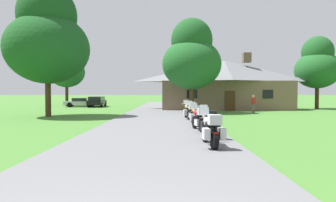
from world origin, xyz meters
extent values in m
plane|color=#42752D|center=(0.00, 20.00, 0.00)|extent=(500.00, 500.00, 0.00)
cube|color=slate|center=(0.00, 18.00, 0.03)|extent=(6.40, 80.00, 0.06)
cylinder|color=black|center=(2.00, 8.36, 0.38)|extent=(0.17, 0.65, 0.64)
cylinder|color=black|center=(2.13, 6.93, 0.38)|extent=(0.21, 0.65, 0.64)
cube|color=silver|center=(2.07, 7.62, 0.44)|extent=(0.31, 0.58, 0.30)
ellipsoid|color=#B2B5BC|center=(2.05, 7.88, 0.89)|extent=(0.34, 0.54, 0.26)
cube|color=black|center=(2.09, 7.42, 0.80)|extent=(0.32, 0.54, 0.10)
cylinder|color=silver|center=(2.01, 8.32, 1.08)|extent=(0.66, 0.09, 0.03)
cylinder|color=silver|center=(2.00, 8.36, 0.74)|extent=(0.08, 0.24, 0.73)
cube|color=#B2BCC6|center=(2.00, 8.42, 1.22)|extent=(0.33, 0.14, 0.27)
sphere|color=silver|center=(2.01, 8.32, 0.94)|extent=(0.11, 0.11, 0.11)
cube|color=#B7B7BC|center=(2.13, 6.88, 1.02)|extent=(0.43, 0.39, 0.32)
cube|color=red|center=(2.15, 6.71, 0.60)|extent=(0.14, 0.04, 0.06)
cylinder|color=silver|center=(2.24, 7.26, 0.28)|extent=(0.12, 0.55, 0.07)
cube|color=#B7B7BC|center=(1.87, 6.95, 0.56)|extent=(0.23, 0.42, 0.36)
cube|color=#B7B7BC|center=(2.38, 7.00, 0.56)|extent=(0.23, 0.42, 0.36)
cylinder|color=black|center=(2.23, 10.45, 0.38)|extent=(0.15, 0.65, 0.64)
cylinder|color=black|center=(2.31, 9.01, 0.38)|extent=(0.19, 0.65, 0.64)
cube|color=silver|center=(2.27, 9.71, 0.44)|extent=(0.29, 0.57, 0.30)
ellipsoid|color=#B2B5BC|center=(2.26, 9.97, 0.89)|extent=(0.33, 0.54, 0.26)
cube|color=black|center=(2.28, 9.51, 0.80)|extent=(0.31, 0.53, 0.10)
cylinder|color=silver|center=(2.23, 10.41, 1.08)|extent=(0.66, 0.07, 0.03)
cylinder|color=silver|center=(2.23, 10.45, 0.74)|extent=(0.07, 0.24, 0.73)
cube|color=#B2BCC6|center=(2.23, 10.51, 1.22)|extent=(0.33, 0.13, 0.27)
sphere|color=silver|center=(2.23, 10.41, 0.94)|extent=(0.11, 0.11, 0.11)
cube|color=black|center=(2.31, 8.96, 1.02)|extent=(0.42, 0.38, 0.32)
cube|color=red|center=(2.32, 8.79, 0.60)|extent=(0.14, 0.04, 0.06)
cylinder|color=silver|center=(2.43, 9.34, 0.28)|extent=(0.10, 0.55, 0.07)
cube|color=black|center=(2.05, 9.05, 0.56)|extent=(0.22, 0.41, 0.36)
cube|color=black|center=(2.57, 9.08, 0.56)|extent=(0.22, 0.41, 0.36)
cylinder|color=black|center=(1.99, 12.51, 0.38)|extent=(0.21, 0.65, 0.64)
cylinder|color=black|center=(2.21, 11.09, 0.38)|extent=(0.25, 0.66, 0.64)
cube|color=silver|center=(2.10, 11.78, 0.44)|extent=(0.34, 0.59, 0.30)
ellipsoid|color=maroon|center=(2.06, 12.03, 0.89)|extent=(0.38, 0.56, 0.26)
cube|color=black|center=(2.13, 11.58, 0.80)|extent=(0.36, 0.56, 0.10)
cylinder|color=silver|center=(1.99, 12.47, 1.08)|extent=(0.66, 0.13, 0.03)
cylinder|color=silver|center=(1.99, 12.51, 0.74)|extent=(0.10, 0.24, 0.73)
cube|color=#B2BCC6|center=(1.98, 12.57, 1.22)|extent=(0.33, 0.16, 0.27)
sphere|color=silver|center=(1.99, 12.47, 0.94)|extent=(0.11, 0.11, 0.11)
cube|color=#B7B7BC|center=(2.22, 11.04, 1.02)|extent=(0.45, 0.42, 0.32)
cube|color=red|center=(2.25, 10.87, 0.60)|extent=(0.14, 0.05, 0.06)
cylinder|color=silver|center=(2.30, 11.42, 0.28)|extent=(0.15, 0.55, 0.07)
cylinder|color=black|center=(2.11, 14.83, 0.38)|extent=(0.16, 0.65, 0.64)
cylinder|color=black|center=(2.21, 13.40, 0.38)|extent=(0.20, 0.65, 0.64)
cube|color=silver|center=(2.16, 14.10, 0.44)|extent=(0.30, 0.58, 0.30)
ellipsoid|color=orange|center=(2.14, 14.36, 0.89)|extent=(0.34, 0.54, 0.26)
cube|color=black|center=(2.18, 13.90, 0.80)|extent=(0.32, 0.54, 0.10)
cylinder|color=silver|center=(2.11, 14.79, 1.08)|extent=(0.66, 0.08, 0.03)
cylinder|color=silver|center=(2.11, 14.83, 0.74)|extent=(0.08, 0.24, 0.73)
cube|color=#B2BCC6|center=(2.10, 14.89, 1.22)|extent=(0.33, 0.13, 0.27)
sphere|color=silver|center=(2.11, 14.79, 0.94)|extent=(0.11, 0.11, 0.11)
cube|color=#B7B7BC|center=(2.22, 13.35, 1.02)|extent=(0.43, 0.39, 0.32)
cube|color=red|center=(2.23, 13.18, 0.60)|extent=(0.14, 0.04, 0.06)
cylinder|color=silver|center=(2.33, 13.73, 0.28)|extent=(0.11, 0.55, 0.07)
cube|color=#B7B7BC|center=(1.95, 13.43, 0.56)|extent=(0.23, 0.41, 0.36)
cube|color=#B7B7BC|center=(2.47, 13.47, 0.56)|extent=(0.23, 0.41, 0.36)
cylinder|color=black|center=(2.09, 17.17, 0.38)|extent=(0.14, 0.64, 0.64)
cylinder|color=black|center=(2.16, 15.73, 0.38)|extent=(0.18, 0.65, 0.64)
cube|color=silver|center=(2.12, 16.43, 0.44)|extent=(0.29, 0.57, 0.30)
ellipsoid|color=gold|center=(2.11, 16.69, 0.89)|extent=(0.32, 0.53, 0.26)
cube|color=black|center=(2.13, 16.23, 0.80)|extent=(0.30, 0.53, 0.10)
cylinder|color=silver|center=(2.09, 17.13, 1.08)|extent=(0.66, 0.06, 0.03)
cylinder|color=silver|center=(2.09, 17.17, 0.74)|extent=(0.07, 0.24, 0.73)
cube|color=#B2BCC6|center=(2.08, 17.23, 1.22)|extent=(0.32, 0.12, 0.27)
sphere|color=silver|center=(2.09, 17.13, 0.94)|extent=(0.11, 0.11, 0.11)
cube|color=#B7B7BC|center=(2.16, 15.68, 1.02)|extent=(0.42, 0.38, 0.32)
cube|color=red|center=(2.17, 15.51, 0.60)|extent=(0.14, 0.04, 0.06)
cylinder|color=silver|center=(2.28, 16.05, 0.28)|extent=(0.10, 0.55, 0.07)
cylinder|color=black|center=(1.95, 19.19, 0.38)|extent=(0.17, 0.65, 0.64)
cylinder|color=black|center=(2.09, 17.76, 0.38)|extent=(0.22, 0.65, 0.64)
cube|color=silver|center=(2.02, 18.45, 0.44)|extent=(0.31, 0.58, 0.30)
ellipsoid|color=gold|center=(2.00, 18.71, 0.89)|extent=(0.35, 0.55, 0.26)
cube|color=black|center=(2.04, 18.25, 0.80)|extent=(0.33, 0.54, 0.10)
cylinder|color=silver|center=(1.95, 19.15, 1.08)|extent=(0.66, 0.10, 0.03)
cylinder|color=silver|center=(1.95, 19.19, 0.74)|extent=(0.08, 0.24, 0.73)
cube|color=#B2BCC6|center=(1.94, 19.25, 1.22)|extent=(0.33, 0.14, 0.27)
sphere|color=silver|center=(1.95, 19.15, 0.94)|extent=(0.11, 0.11, 0.11)
cube|color=#B7B7BC|center=(2.10, 17.71, 1.02)|extent=(0.43, 0.40, 0.32)
cube|color=red|center=(2.11, 17.54, 0.60)|extent=(0.14, 0.04, 0.06)
cylinder|color=silver|center=(2.20, 18.09, 0.28)|extent=(0.12, 0.55, 0.07)
cube|color=#B7B7BC|center=(1.83, 17.78, 0.56)|extent=(0.24, 0.42, 0.36)
cube|color=#B7B7BC|center=(2.35, 17.83, 0.56)|extent=(0.24, 0.42, 0.36)
cube|color=brown|center=(7.17, 31.76, 1.59)|extent=(14.28, 6.30, 3.19)
pyramid|color=slate|center=(7.17, 31.76, 4.40)|extent=(15.14, 6.68, 2.43)
cube|color=brown|center=(9.74, 31.76, 5.96)|extent=(0.90, 0.90, 1.10)
cube|color=#472D19|center=(7.17, 28.58, 1.05)|extent=(1.10, 0.08, 2.10)
cube|color=black|center=(3.17, 28.58, 1.75)|extent=(1.10, 0.06, 0.90)
cube|color=black|center=(11.17, 28.58, 1.75)|extent=(1.10, 0.06, 0.90)
cylinder|color=#75664C|center=(8.63, 25.30, 0.43)|extent=(0.14, 0.14, 0.86)
cylinder|color=#75664C|center=(8.79, 25.39, 0.43)|extent=(0.14, 0.14, 0.86)
cube|color=#A8231E|center=(8.71, 25.34, 1.14)|extent=(0.42, 0.36, 0.56)
cylinder|color=#A8231E|center=(8.51, 25.24, 1.12)|extent=(0.09, 0.09, 0.58)
cylinder|color=#A8231E|center=(8.91, 25.45, 1.12)|extent=(0.09, 0.09, 0.58)
sphere|color=tan|center=(8.71, 25.34, 1.56)|extent=(0.21, 0.21, 0.21)
cylinder|color=#B2AD99|center=(8.71, 25.34, 1.66)|extent=(0.22, 0.22, 0.05)
cylinder|color=#422D19|center=(18.10, 32.08, 1.59)|extent=(0.44, 0.44, 3.18)
ellipsoid|color=#1E5623|center=(18.10, 32.08, 4.57)|extent=(5.07, 5.07, 4.31)
ellipsoid|color=#1B4E20|center=(18.10, 32.08, 6.60)|extent=(3.55, 3.55, 3.81)
cylinder|color=#422D19|center=(-8.88, 20.90, 1.79)|extent=(0.44, 0.44, 3.59)
ellipsoid|color=#194C1E|center=(-8.88, 20.90, 5.38)|extent=(6.51, 6.51, 5.54)
ellipsoid|color=#16441B|center=(-8.88, 20.90, 7.98)|extent=(4.56, 4.56, 4.89)
cylinder|color=#422D19|center=(2.88, 25.56, 1.54)|extent=(0.44, 0.44, 3.07)
ellipsoid|color=#1E5623|center=(2.88, 25.56, 4.61)|extent=(5.59, 5.59, 4.75)
ellipsoid|color=#1B4E20|center=(2.88, 25.56, 6.85)|extent=(3.92, 3.92, 4.20)
cylinder|color=#422D19|center=(-14.33, 41.15, 1.75)|extent=(0.44, 0.44, 3.51)
ellipsoid|color=#1E5623|center=(-14.33, 41.15, 4.95)|extent=(5.26, 5.26, 4.47)
ellipsoid|color=#1B4E20|center=(-14.33, 41.15, 7.06)|extent=(3.68, 3.68, 3.95)
cube|color=black|center=(-8.91, 37.19, 0.62)|extent=(2.03, 4.67, 0.60)
cube|color=black|center=(-8.90, 36.99, 1.16)|extent=(1.76, 3.29, 0.48)
cylinder|color=black|center=(-9.82, 38.58, 0.32)|extent=(0.25, 0.65, 0.64)
cylinder|color=black|center=(-8.13, 38.65, 0.32)|extent=(0.25, 0.65, 0.64)
cylinder|color=black|center=(-9.69, 35.73, 0.32)|extent=(0.25, 0.65, 0.64)
cylinder|color=black|center=(-8.00, 35.80, 0.32)|extent=(0.25, 0.65, 0.64)
cube|color=#ADAFB7|center=(-11.13, 37.16, 0.55)|extent=(4.47, 2.60, 0.46)
cube|color=black|center=(-11.23, 37.14, 0.99)|extent=(2.16, 1.95, 0.42)
cylinder|color=black|center=(-12.25, 36.08, 0.32)|extent=(0.67, 0.34, 0.64)
cylinder|color=black|center=(-12.57, 37.75, 0.32)|extent=(0.67, 0.34, 0.64)
cylinder|color=black|center=(-9.69, 36.57, 0.32)|extent=(0.67, 0.34, 0.64)
cylinder|color=black|center=(-10.01, 38.24, 0.32)|extent=(0.67, 0.34, 0.64)
camera|label=1|loc=(0.64, -2.53, 1.87)|focal=31.62mm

